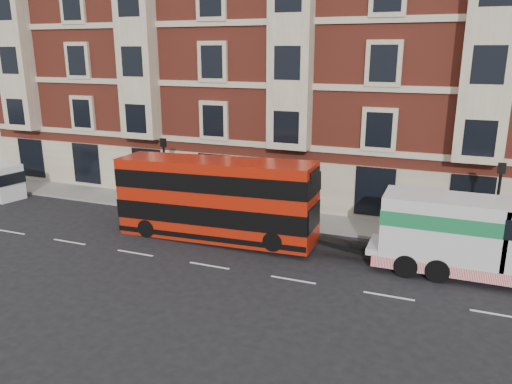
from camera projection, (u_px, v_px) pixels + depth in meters
ground at (209, 266)px, 22.74m from camera, size 120.00×120.00×0.00m
sidewalk at (266, 215)px, 29.43m from camera, size 90.00×3.00×0.15m
victorian_terrace at (313, 41)px, 33.23m from camera, size 45.00×12.00×20.40m
lamp_post_west at (165, 169)px, 29.66m from camera, size 0.35×0.15×4.35m
lamp_post_east at (497, 201)px, 23.33m from camera, size 0.35×0.15×4.35m
double_decker_bus at (215, 198)px, 25.36m from camera, size 10.38×2.38×4.20m
tow_truck at (470, 236)px, 21.23m from camera, size 8.31×2.46×3.46m
pedestrian at (124, 184)px, 32.98m from camera, size 0.68×0.57×1.59m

